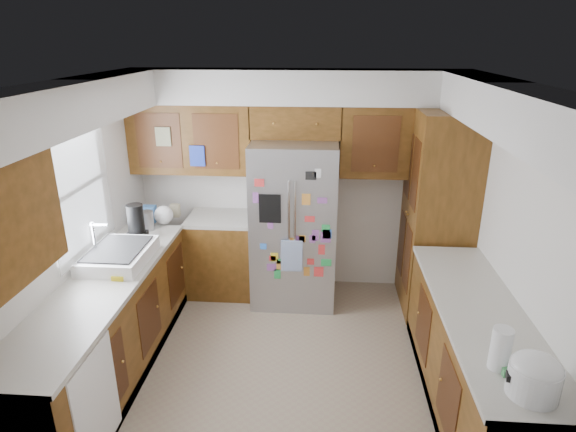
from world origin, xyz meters
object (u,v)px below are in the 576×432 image
object	(u,v)px
fridge	(294,224)
paper_towel	(501,349)
rice_cooker	(535,375)
pantry	(437,214)

from	to	relation	value
fridge	paper_towel	world-z (taller)	fridge
fridge	rice_cooker	bearing A→B (deg)	-59.87
rice_cooker	paper_towel	bearing A→B (deg)	116.38
fridge	pantry	bearing A→B (deg)	-2.06
pantry	fridge	distance (m)	1.51
pantry	fridge	xyz separation A→B (m)	(-1.50, 0.05, -0.17)
pantry	fridge	bearing A→B (deg)	177.94
fridge	paper_towel	distance (m)	2.74
pantry	fridge	world-z (taller)	pantry
pantry	rice_cooker	xyz separation A→B (m)	(-0.00, -2.53, -0.03)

